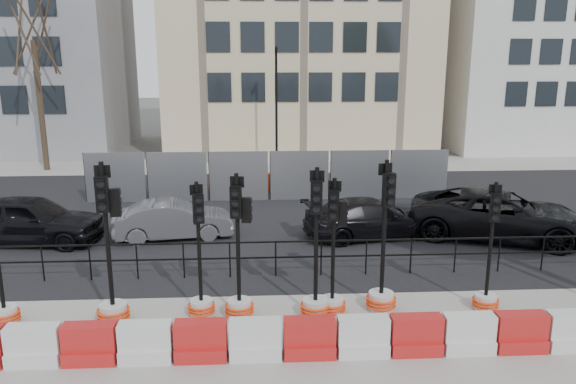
{
  "coord_description": "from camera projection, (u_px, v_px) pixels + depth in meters",
  "views": [
    {
      "loc": [
        -0.43,
        -12.64,
        5.82
      ],
      "look_at": [
        0.42,
        3.0,
        1.86
      ],
      "focal_mm": 35.0,
      "sensor_mm": 36.0,
      "label": 1
    }
  ],
  "objects": [
    {
      "name": "car_b",
      "position": [
        174.0,
        220.0,
        17.77
      ],
      "size": [
        2.37,
        4.08,
        1.22
      ],
      "primitive_type": "imported",
      "rotation": [
        0.0,
        0.0,
        1.72
      ],
      "color": "#505156",
      "rests_on": "ground"
    },
    {
      "name": "traffic_signal_c",
      "position": [
        201.0,
        289.0,
        12.53
      ],
      "size": [
        0.61,
        0.61,
        3.11
      ],
      "rotation": [
        0.0,
        0.0,
        0.29
      ],
      "color": "silver",
      "rests_on": "ground"
    },
    {
      "name": "building_white",
      "position": [
        545.0,
        13.0,
        33.9
      ],
      "size": [
        12.0,
        9.06,
        16.0
      ],
      "color": "silver",
      "rests_on": "ground"
    },
    {
      "name": "sidewalk_near",
      "position": [
        283.0,
        362.0,
        10.78
      ],
      "size": [
        40.0,
        6.0,
        0.02
      ],
      "primitive_type": "cube",
      "color": "gray",
      "rests_on": "ground"
    },
    {
      "name": "traffic_signal_h",
      "position": [
        487.0,
        285.0,
        12.82
      ],
      "size": [
        0.6,
        0.6,
        3.04
      ],
      "rotation": [
        0.0,
        0.0,
        -0.23
      ],
      "color": "silver",
      "rests_on": "ground"
    },
    {
      "name": "building_grey",
      "position": [
        22.0,
        29.0,
        32.52
      ],
      "size": [
        11.0,
        9.06,
        14.0
      ],
      "color": "gray",
      "rests_on": "ground"
    },
    {
      "name": "traffic_signal_b",
      "position": [
        112.0,
        286.0,
        12.15
      ],
      "size": [
        0.71,
        0.71,
        3.61
      ],
      "rotation": [
        0.0,
        0.0,
        0.08
      ],
      "color": "silver",
      "rests_on": "ground"
    },
    {
      "name": "traffic_signal_d",
      "position": [
        239.0,
        284.0,
        12.44
      ],
      "size": [
        0.65,
        0.65,
        3.31
      ],
      "rotation": [
        0.0,
        0.0,
        -0.15
      ],
      "color": "silver",
      "rests_on": "ground"
    },
    {
      "name": "car_c",
      "position": [
        371.0,
        218.0,
        17.89
      ],
      "size": [
        3.27,
        4.94,
        1.26
      ],
      "primitive_type": "imported",
      "rotation": [
        0.0,
        0.0,
        1.75
      ],
      "color": "black",
      "rests_on": "ground"
    },
    {
      "name": "traffic_signal_f",
      "position": [
        333.0,
        283.0,
        12.58
      ],
      "size": [
        0.62,
        0.62,
        3.17
      ],
      "rotation": [
        0.0,
        0.0,
        -0.24
      ],
      "color": "silver",
      "rests_on": "ground"
    },
    {
      "name": "tree_bare_far",
      "position": [
        33.0,
        32.0,
        26.48
      ],
      "size": [
        2.0,
        2.0,
        9.0
      ],
      "color": "#473828",
      "rests_on": "ground"
    },
    {
      "name": "barrier_row",
      "position": [
        283.0,
        340.0,
        10.89
      ],
      "size": [
        12.55,
        0.5,
        0.8
      ],
      "color": "red",
      "rests_on": "ground"
    },
    {
      "name": "kerb_railing",
      "position": [
        276.0,
        252.0,
        14.68
      ],
      "size": [
        18.0,
        0.04,
        1.0
      ],
      "color": "black",
      "rests_on": "ground"
    },
    {
      "name": "traffic_signal_e",
      "position": [
        316.0,
        288.0,
        12.45
      ],
      "size": [
        0.68,
        0.68,
        3.44
      ],
      "rotation": [
        0.0,
        0.0,
        -0.14
      ],
      "color": "silver",
      "rests_on": "ground"
    },
    {
      "name": "car_a",
      "position": [
        30.0,
        220.0,
        17.29
      ],
      "size": [
        2.74,
        4.84,
        1.52
      ],
      "primitive_type": "imported",
      "rotation": [
        0.0,
        0.0,
        1.46
      ],
      "color": "black",
      "rests_on": "ground"
    },
    {
      "name": "sidewalk_far",
      "position": [
        266.0,
        165.0,
        29.17
      ],
      "size": [
        40.0,
        4.0,
        0.02
      ],
      "primitive_type": "cube",
      "color": "gray",
      "rests_on": "ground"
    },
    {
      "name": "car_d",
      "position": [
        500.0,
        215.0,
        17.74
      ],
      "size": [
        6.2,
        7.21,
        1.54
      ],
      "primitive_type": "imported",
      "rotation": [
        0.0,
        0.0,
        1.21
      ],
      "color": "black",
      "rests_on": "ground"
    },
    {
      "name": "heras_fencing",
      "position": [
        257.0,
        179.0,
        22.89
      ],
      "size": [
        14.33,
        1.72,
        2.0
      ],
      "color": "gray",
      "rests_on": "ground"
    },
    {
      "name": "lamp_post_far",
      "position": [
        276.0,
        105.0,
        27.43
      ],
      "size": [
        0.12,
        0.56,
        6.0
      ],
      "color": "black",
      "rests_on": "ground"
    },
    {
      "name": "ground",
      "position": [
        277.0,
        296.0,
        13.69
      ],
      "size": [
        120.0,
        120.0,
        0.0
      ],
      "primitive_type": "plane",
      "color": "#51514C",
      "rests_on": "ground"
    },
    {
      "name": "traffic_signal_g",
      "position": [
        382.0,
        281.0,
        12.78
      ],
      "size": [
        0.69,
        0.69,
        3.53
      ],
      "rotation": [
        0.0,
        0.0,
        0.28
      ],
      "color": "silver",
      "rests_on": "ground"
    },
    {
      "name": "road",
      "position": [
        271.0,
        214.0,
        20.46
      ],
      "size": [
        40.0,
        14.0,
        0.03
      ],
      "primitive_type": "cube",
      "color": "black",
      "rests_on": "ground"
    },
    {
      "name": "traffic_signal_a",
      "position": [
        2.0,
        296.0,
        12.12
      ],
      "size": [
        0.64,
        0.64,
        3.25
      ],
      "rotation": [
        0.0,
        0.0,
        -0.25
      ],
      "color": "silver",
      "rests_on": "ground"
    }
  ]
}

